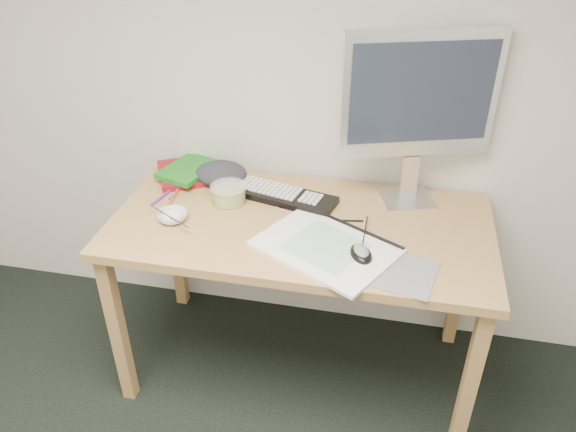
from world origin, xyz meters
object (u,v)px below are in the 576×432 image
(sketchpad, at_px, (325,247))
(monitor, at_px, (419,99))
(keyboard, at_px, (282,196))
(rice_bowl, at_px, (172,217))
(desk, at_px, (300,240))

(sketchpad, height_order, monitor, monitor)
(sketchpad, distance_m, keyboard, 0.37)
(keyboard, bearing_deg, monitor, 24.62)
(sketchpad, distance_m, rice_bowl, 0.58)
(sketchpad, bearing_deg, rice_bowl, -157.51)
(desk, relative_size, sketchpad, 3.11)
(rice_bowl, bearing_deg, monitor, 21.58)
(keyboard, distance_m, monitor, 0.63)
(monitor, height_order, rice_bowl, monitor)
(desk, relative_size, rice_bowl, 12.51)
(desk, distance_m, rice_bowl, 0.48)
(sketchpad, height_order, rice_bowl, rice_bowl)
(sketchpad, bearing_deg, keyboard, 154.51)
(desk, relative_size, monitor, 2.12)
(keyboard, relative_size, rice_bowl, 3.87)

